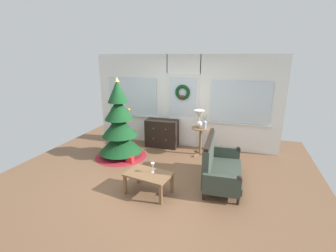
{
  "coord_description": "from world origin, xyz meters",
  "views": [
    {
      "loc": [
        1.61,
        -4.31,
        2.49
      ],
      "look_at": [
        0.05,
        0.55,
        1.0
      ],
      "focal_mm": 25.55,
      "sensor_mm": 36.0,
      "label": 1
    }
  ],
  "objects": [
    {
      "name": "dresser_cabinet",
      "position": [
        -0.53,
        1.79,
        0.39
      ],
      "size": [
        0.91,
        0.47,
        0.78
      ],
      "color": "black",
      "rests_on": "ground"
    },
    {
      "name": "settee_sofa",
      "position": [
        1.23,
        0.18,
        0.38
      ],
      "size": [
        0.78,
        1.53,
        0.96
      ],
      "color": "black",
      "rests_on": "ground"
    },
    {
      "name": "side_table",
      "position": [
        0.62,
        1.52,
        0.52
      ],
      "size": [
        0.5,
        0.48,
        0.74
      ],
      "color": "brown",
      "rests_on": "ground"
    },
    {
      "name": "gift_box",
      "position": [
        -0.9,
        0.49,
        0.08
      ],
      "size": [
        0.16,
        0.14,
        0.16
      ],
      "primitive_type": "cube",
      "color": "red",
      "rests_on": "ground"
    },
    {
      "name": "back_wall_with_door",
      "position": [
        0.0,
        2.08,
        1.28
      ],
      "size": [
        5.2,
        0.19,
        2.55
      ],
      "color": "white",
      "rests_on": "ground"
    },
    {
      "name": "coffee_table",
      "position": [
        0.04,
        -0.6,
        0.34
      ],
      "size": [
        0.91,
        0.65,
        0.4
      ],
      "color": "brown",
      "rests_on": "ground"
    },
    {
      "name": "flower_vase",
      "position": [
        0.72,
        1.46,
        0.86
      ],
      "size": [
        0.11,
        0.1,
        0.35
      ],
      "color": "#99ADBC",
      "rests_on": "side_table"
    },
    {
      "name": "table_lamp",
      "position": [
        0.56,
        1.56,
        1.02
      ],
      "size": [
        0.28,
        0.28,
        0.44
      ],
      "color": "silver",
      "rests_on": "side_table"
    },
    {
      "name": "wine_glass",
      "position": [
        0.1,
        -0.54,
        0.54
      ],
      "size": [
        0.08,
        0.08,
        0.2
      ],
      "color": "silver",
      "rests_on": "coffee_table"
    },
    {
      "name": "christmas_tree",
      "position": [
        -1.3,
        0.78,
        0.72
      ],
      "size": [
        1.31,
        1.31,
        2.03
      ],
      "color": "#4C331E",
      "rests_on": "ground"
    },
    {
      "name": "ground_plane",
      "position": [
        0.0,
        0.0,
        0.0
      ],
      "size": [
        6.76,
        6.76,
        0.0
      ],
      "primitive_type": "plane",
      "color": "brown"
    }
  ]
}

